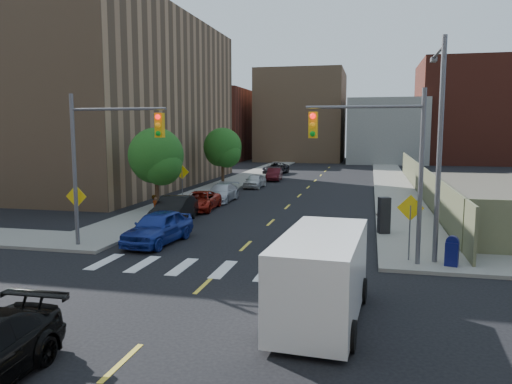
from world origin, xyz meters
The scene contains 29 objects.
ground centered at (0.00, 0.00, 0.00)m, with size 160.00×160.00×0.00m, color black.
sidewalk_nw centered at (-7.75, 41.50, 0.07)m, with size 3.50×73.00×0.15m, color gray.
sidewalk_ne centered at (7.75, 41.50, 0.07)m, with size 3.50×73.00×0.15m, color gray.
fence_north centered at (9.60, 28.00, 1.25)m, with size 0.12×44.00×2.50m, color #6A6C4C.
building_nw centered at (-22.00, 30.00, 8.00)m, with size 22.00×30.00×16.00m, color #8C6B4C.
bg_bldg_west centered at (-22.00, 70.00, 6.00)m, with size 14.00×18.00×12.00m, color #592319.
bg_bldg_midwest centered at (-6.00, 72.00, 7.50)m, with size 14.00×16.00×15.00m, color #8C6B4C.
bg_bldg_center centered at (8.00, 70.00, 5.00)m, with size 12.00×16.00×10.00m, color gray.
bg_bldg_east centered at (22.00, 72.00, 8.00)m, with size 18.00×18.00×16.00m, color #592319.
signal_nw centered at (-5.98, 6.00, 4.53)m, with size 4.59×0.30×7.00m.
signal_ne centered at (5.98, 6.00, 4.53)m, with size 4.59×0.30×7.00m.
streetlight_ne centered at (8.20, 6.90, 5.22)m, with size 0.25×3.70×9.00m.
warn_sign_nw centered at (-7.80, 6.50, 1.99)m, with size 1.06×0.06×2.83m.
warn_sign_ne centered at (7.20, 6.50, 1.99)m, with size 1.06×0.06×2.83m.
warn_sign_midwest centered at (-7.80, 20.00, 1.99)m, with size 1.06×0.06×2.83m.
tree_west_near centered at (-8.00, 16.05, 3.48)m, with size 3.66×3.64×5.52m.
tree_west_far centered at (-8.00, 31.05, 3.48)m, with size 3.66×3.64×5.52m.
parked_car_blue centered at (-4.20, 7.57, 0.79)m, with size 1.86×4.62×1.57m, color navy.
parked_car_black centered at (-5.46, 12.68, 0.77)m, with size 1.63×4.66×1.54m, color black.
parked_car_red centered at (-5.50, 17.29, 0.63)m, with size 2.09×4.52×1.26m, color maroon.
parked_car_silver centered at (-5.26, 21.48, 0.66)m, with size 1.84×4.53×1.31m, color #B8BAC1.
parked_car_white centered at (-4.76, 30.42, 0.64)m, with size 1.50×3.73×1.27m, color silver.
parked_car_maroon centered at (-4.24, 37.26, 0.65)m, with size 1.37×3.92×1.29m, color #3D0C11.
parked_car_grey centered at (-5.50, 44.73, 0.68)m, with size 2.26×4.91×1.36m, color #222227.
cargo_van centered at (4.31, -0.11, 1.33)m, with size 2.59×5.65×2.53m.
mailbox centered at (8.77, 6.00, 0.73)m, with size 0.57×0.49×1.19m.
payphone centered at (6.33, 11.67, 1.07)m, with size 0.55×0.45×1.85m, color black.
pedestrian_west centered at (-6.33, 12.00, 0.93)m, with size 0.57×0.37×1.56m, color gray.
pedestrian_east centered at (6.30, 12.03, 0.98)m, with size 0.81×0.63×1.66m, color gray.
Camera 1 is at (5.56, -14.13, 5.47)m, focal length 35.00 mm.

